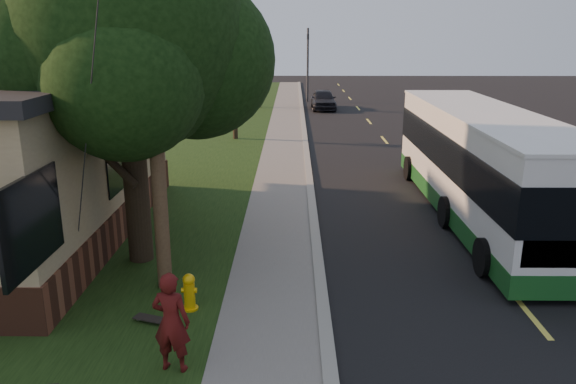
{
  "coord_description": "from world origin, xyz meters",
  "views": [
    {
      "loc": [
        -0.59,
        -9.87,
        5.3
      ],
      "look_at": [
        -0.72,
        3.31,
        1.5
      ],
      "focal_mm": 35.0,
      "sensor_mm": 36.0,
      "label": 1
    }
  ],
  "objects_px": {
    "leafy_tree": "(128,37)",
    "bare_tree_far": "(259,80)",
    "distant_car": "(323,99)",
    "transit_bus": "(482,162)",
    "bare_tree_near": "(235,97)",
    "skateboard_spare": "(157,320)",
    "skateboarder": "(171,322)",
    "traffic_signal": "(308,60)",
    "fire_hydrant": "(189,292)",
    "utility_pole": "(151,67)"
  },
  "relations": [
    {
      "from": "bare_tree_far",
      "to": "transit_bus",
      "type": "bearing_deg",
      "value": -71.87
    },
    {
      "from": "utility_pole",
      "to": "transit_bus",
      "type": "bearing_deg",
      "value": 31.28
    },
    {
      "from": "skateboarder",
      "to": "skateboard_spare",
      "type": "bearing_deg",
      "value": -57.01
    },
    {
      "from": "leafy_tree",
      "to": "traffic_signal",
      "type": "height_order",
      "value": "leafy_tree"
    },
    {
      "from": "leafy_tree",
      "to": "distant_car",
      "type": "relative_size",
      "value": 1.93
    },
    {
      "from": "utility_pole",
      "to": "distant_car",
      "type": "height_order",
      "value": "utility_pole"
    },
    {
      "from": "traffic_signal",
      "to": "skateboard_spare",
      "type": "distance_m",
      "value": 34.88
    },
    {
      "from": "bare_tree_near",
      "to": "traffic_signal",
      "type": "bearing_deg",
      "value": 75.96
    },
    {
      "from": "bare_tree_far",
      "to": "traffic_signal",
      "type": "height_order",
      "value": "traffic_signal"
    },
    {
      "from": "transit_bus",
      "to": "utility_pole",
      "type": "bearing_deg",
      "value": -148.72
    },
    {
      "from": "utility_pole",
      "to": "leafy_tree",
      "type": "bearing_deg",
      "value": 117.6
    },
    {
      "from": "leafy_tree",
      "to": "bare_tree_near",
      "type": "bearing_deg",
      "value": 87.5
    },
    {
      "from": "skateboarder",
      "to": "bare_tree_far",
      "type": "bearing_deg",
      "value": -79.17
    },
    {
      "from": "leafy_tree",
      "to": "bare_tree_far",
      "type": "relative_size",
      "value": 1.94
    },
    {
      "from": "skateboard_spare",
      "to": "distant_car",
      "type": "distance_m",
      "value": 30.39
    },
    {
      "from": "leafy_tree",
      "to": "skateboard_spare",
      "type": "distance_m",
      "value": 6.06
    },
    {
      "from": "bare_tree_near",
      "to": "traffic_signal",
      "type": "relative_size",
      "value": 0.78
    },
    {
      "from": "skateboarder",
      "to": "skateboard_spare",
      "type": "xyz_separation_m",
      "value": [
        -0.62,
        1.45,
        -0.77
      ]
    },
    {
      "from": "distant_car",
      "to": "transit_bus",
      "type": "bearing_deg",
      "value": -83.06
    },
    {
      "from": "fire_hydrant",
      "to": "bare_tree_near",
      "type": "relative_size",
      "value": 0.17
    },
    {
      "from": "fire_hydrant",
      "to": "skateboard_spare",
      "type": "xyz_separation_m",
      "value": [
        -0.52,
        -0.56,
        -0.3
      ]
    },
    {
      "from": "fire_hydrant",
      "to": "bare_tree_far",
      "type": "relative_size",
      "value": 0.18
    },
    {
      "from": "fire_hydrant",
      "to": "traffic_signal",
      "type": "bearing_deg",
      "value": 84.79
    },
    {
      "from": "bare_tree_near",
      "to": "bare_tree_far",
      "type": "xyz_separation_m",
      "value": [
        0.5,
        12.0,
        -0.15
      ]
    },
    {
      "from": "bare_tree_near",
      "to": "fire_hydrant",
      "type": "bearing_deg",
      "value": -87.14
    },
    {
      "from": "bare_tree_far",
      "to": "distant_car",
      "type": "distance_m",
      "value": 4.72
    },
    {
      "from": "distant_car",
      "to": "bare_tree_far",
      "type": "bearing_deg",
      "value": 172.07
    },
    {
      "from": "transit_bus",
      "to": "skateboarder",
      "type": "bearing_deg",
      "value": -132.75
    },
    {
      "from": "leafy_tree",
      "to": "bare_tree_near",
      "type": "height_order",
      "value": "leafy_tree"
    },
    {
      "from": "bare_tree_near",
      "to": "distant_car",
      "type": "xyz_separation_m",
      "value": [
        5.0,
        11.47,
        -1.46
      ]
    },
    {
      "from": "fire_hydrant",
      "to": "skateboard_spare",
      "type": "distance_m",
      "value": 0.82
    },
    {
      "from": "bare_tree_near",
      "to": "skateboard_spare",
      "type": "height_order",
      "value": "bare_tree_near"
    },
    {
      "from": "bare_tree_near",
      "to": "transit_bus",
      "type": "distance_m",
      "value": 14.67
    },
    {
      "from": "traffic_signal",
      "to": "skateboard_spare",
      "type": "xyz_separation_m",
      "value": [
        -3.62,
        -34.56,
        -3.03
      ]
    },
    {
      "from": "bare_tree_near",
      "to": "utility_pole",
      "type": "bearing_deg",
      "value": -89.34
    },
    {
      "from": "utility_pole",
      "to": "traffic_signal",
      "type": "xyz_separation_m",
      "value": [
        3.81,
        33.01,
        -1.47
      ]
    },
    {
      "from": "utility_pole",
      "to": "bare_tree_near",
      "type": "relative_size",
      "value": 2.11
    },
    {
      "from": "leafy_tree",
      "to": "fire_hydrant",
      "type": "bearing_deg",
      "value": -59.33
    },
    {
      "from": "utility_pole",
      "to": "leafy_tree",
      "type": "height_order",
      "value": "utility_pole"
    },
    {
      "from": "leafy_tree",
      "to": "bare_tree_far",
      "type": "xyz_separation_m",
      "value": [
        1.17,
        27.35,
        -3.16
      ]
    },
    {
      "from": "bare_tree_far",
      "to": "transit_bus",
      "type": "relative_size",
      "value": 0.35
    },
    {
      "from": "fire_hydrant",
      "to": "traffic_signal",
      "type": "height_order",
      "value": "traffic_signal"
    },
    {
      "from": "utility_pole",
      "to": "bare_tree_far",
      "type": "bearing_deg",
      "value": 89.4
    },
    {
      "from": "bare_tree_far",
      "to": "traffic_signal",
      "type": "bearing_deg",
      "value": 48.81
    },
    {
      "from": "fire_hydrant",
      "to": "distant_car",
      "type": "bearing_deg",
      "value": 82.08
    },
    {
      "from": "utility_pole",
      "to": "bare_tree_near",
      "type": "height_order",
      "value": "utility_pole"
    },
    {
      "from": "fire_hydrant",
      "to": "bare_tree_far",
      "type": "height_order",
      "value": "bare_tree_far"
    },
    {
      "from": "bare_tree_far",
      "to": "distant_car",
      "type": "relative_size",
      "value": 1.0
    },
    {
      "from": "skateboarder",
      "to": "skateboard_spare",
      "type": "relative_size",
      "value": 1.78
    },
    {
      "from": "traffic_signal",
      "to": "utility_pole",
      "type": "bearing_deg",
      "value": -96.58
    }
  ]
}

